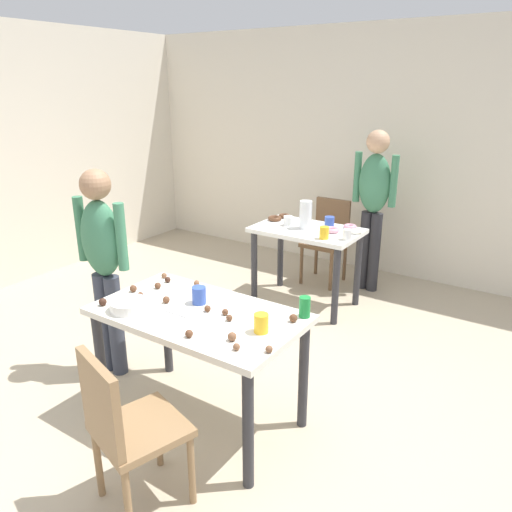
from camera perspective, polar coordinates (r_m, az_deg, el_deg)
The scene contains 39 objects.
ground_plane at distance 3.29m, azimuth -5.25°, elevation -18.60°, with size 6.40×6.40×0.00m, color tan.
wall_back at distance 5.50m, azimuth 15.98°, elevation 11.17°, with size 6.40×0.10×2.60m, color beige.
dining_table_near at distance 2.98m, azimuth -6.66°, elevation -8.19°, with size 1.24×0.71×0.75m.
dining_table_far at distance 4.61m, azimuth 5.86°, elevation 1.59°, with size 0.97×0.61×0.75m.
chair_near_table at distance 2.54m, azimuth -14.89°, elevation -18.25°, with size 0.50×0.50×0.87m.
chair_far_table at distance 5.25m, azimuth 8.28°, elevation 2.35°, with size 0.40×0.40×0.87m.
person_girl_near at distance 3.54m, azimuth -17.24°, elevation -0.06°, with size 0.45×0.22×1.49m.
person_adult_far at distance 4.97m, azimuth 13.43°, elevation 6.69°, with size 0.45×0.23×1.60m.
mixing_bowl at distance 3.01m, azimuth -14.50°, elevation -5.55°, with size 0.22×0.22×0.06m, color white.
soda_can at distance 2.84m, azimuth 5.64°, elevation -5.88°, with size 0.07×0.07×0.12m, color #198438.
fork_near at distance 2.92m, azimuth -9.33°, elevation -6.56°, with size 0.17×0.02×0.01m, color silver.
cup_near_0 at distance 2.66m, azimuth 0.63°, elevation -7.75°, with size 0.08×0.08×0.11m, color yellow.
cup_near_1 at distance 3.01m, azimuth -6.60°, elevation -4.52°, with size 0.09×0.09×0.11m, color #3351B2.
cake_ball_0 at distance 2.65m, azimuth -7.74°, elevation -8.88°, with size 0.04×0.04×0.04m, color brown.
cake_ball_1 at distance 2.92m, azimuth -5.62°, elevation -6.06°, with size 0.04×0.04×0.04m, color brown.
cake_ball_2 at distance 2.52m, azimuth -2.27°, elevation -10.43°, with size 0.04×0.04×0.04m, color brown.
cake_ball_3 at distance 3.28m, azimuth -6.88°, elevation -3.13°, with size 0.04×0.04×0.04m, color brown.
cake_ball_4 at distance 3.06m, azimuth -10.33°, elevation -4.99°, with size 0.04×0.04×0.04m, color brown.
cake_ball_5 at distance 3.26m, azimuth -13.94°, elevation -3.64°, with size 0.05×0.05×0.05m, color brown.
cake_ball_6 at distance 3.17m, azimuth -13.22°, elevation -4.39°, with size 0.04×0.04×0.04m, color brown.
cake_ball_7 at distance 3.12m, azimuth -17.29°, elevation -5.08°, with size 0.05×0.05×0.05m, color #3D2319.
cake_ball_8 at distance 3.28m, azimuth -11.28°, elevation -3.38°, with size 0.04×0.04×0.04m, color brown.
cake_ball_9 at distance 2.79m, azimuth 4.34°, elevation -7.16°, with size 0.05×0.05×0.05m, color brown.
cake_ball_10 at distance 2.49m, azimuth 1.52°, elevation -10.70°, with size 0.04×0.04×0.04m, color brown.
cake_ball_11 at distance 3.37m, azimuth -10.16°, elevation -2.70°, with size 0.04×0.04×0.04m, color #3D2319.
cake_ball_12 at distance 2.80m, azimuth -3.10°, elevation -7.15°, with size 0.04×0.04×0.04m, color brown.
cake_ball_13 at distance 3.45m, azimuth -10.56°, elevation -2.22°, with size 0.04×0.04×0.04m, color brown.
cake_ball_14 at distance 2.87m, azimuth -3.58°, elevation -6.47°, with size 0.04×0.04×0.04m, color brown.
cake_ball_15 at distance 2.60m, azimuth -2.78°, elevation -9.28°, with size 0.05×0.05×0.05m, color brown.
pitcher_far at distance 4.54m, azimuth 5.75°, elevation 4.76°, with size 0.11×0.11×0.26m, color white.
cup_far_0 at distance 4.27m, azimuth 10.47°, elevation 2.46°, with size 0.07×0.07×0.09m, color white.
cup_far_1 at distance 4.65m, azimuth 8.48°, elevation 3.95°, with size 0.09×0.09×0.09m, color #3351B2.
cup_far_2 at distance 4.27m, azimuth 7.87°, elevation 2.67°, with size 0.08×0.08×0.11m, color yellow.
cup_far_3 at distance 4.64m, azimuth 3.74°, elevation 4.08°, with size 0.09×0.09×0.09m, color white.
donut_far_0 at distance 4.48m, azimuth 8.73°, elevation 3.00°, with size 0.14×0.14×0.04m, color pink.
donut_far_1 at distance 4.48m, azimuth 11.41°, elevation 2.80°, with size 0.11×0.11×0.03m, color white.
donut_far_2 at distance 4.81m, azimuth 2.18°, elevation 4.36°, with size 0.14×0.14×0.04m, color brown.
donut_far_3 at distance 4.92m, azimuth 3.29°, elevation 4.64°, with size 0.11×0.11×0.03m, color brown.
donut_far_4 at distance 4.62m, azimuth 10.80°, elevation 3.36°, with size 0.12×0.12×0.04m, color pink.
Camera 1 is at (1.66, -1.99, 2.02)m, focal length 34.64 mm.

